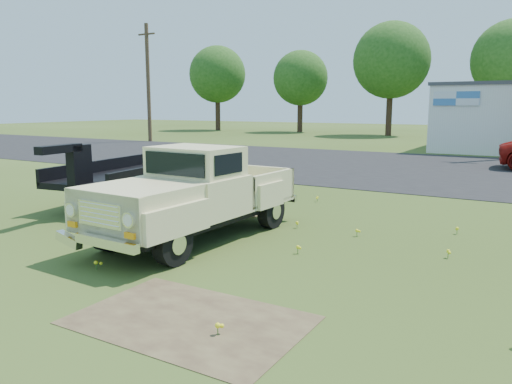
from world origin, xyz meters
TOP-DOWN VIEW (x-y plane):
  - ground at (0.00, 0.00)m, footprint 140.00×140.00m
  - asphalt_lot at (0.00, 15.00)m, footprint 90.00×14.00m
  - dirt_patch_a at (1.50, -3.00)m, footprint 3.00×2.00m
  - dirt_patch_b at (-2.00, 3.50)m, footprint 2.20×1.60m
  - utility_pole_west at (-22.00, 22.00)m, footprint 1.60×0.30m
  - treeline_a at (-28.00, 40.00)m, footprint 6.40×6.40m
  - treeline_b at (-18.00, 41.00)m, footprint 5.76×5.76m
  - treeline_c at (-8.00, 39.50)m, footprint 7.04×7.04m
  - treeline_d at (2.00, 40.50)m, footprint 6.72×6.72m
  - vintage_pickup_truck at (-0.93, 0.36)m, footprint 2.34×5.50m
  - flatbed_trailer at (-5.01, 3.30)m, footprint 3.16×7.14m

SIDE VIEW (x-z plane):
  - ground at x=0.00m, z-range 0.00..0.00m
  - asphalt_lot at x=0.00m, z-range -0.01..0.01m
  - dirt_patch_a at x=1.50m, z-range -0.01..0.01m
  - dirt_patch_b at x=-2.00m, z-range -0.01..0.01m
  - flatbed_trailer at x=-5.01m, z-range 0.00..1.88m
  - vintage_pickup_truck at x=-0.93m, z-range 0.00..1.96m
  - utility_pole_west at x=-22.00m, z-range 0.10..9.10m
  - treeline_b at x=-18.00m, z-range 1.38..9.95m
  - treeline_a at x=-28.00m, z-range 1.54..11.06m
  - treeline_d at x=2.00m, z-range 1.62..11.62m
  - treeline_c at x=-8.00m, z-range 1.70..12.17m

